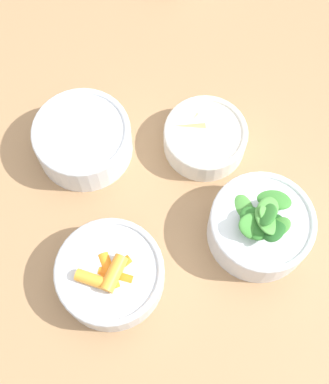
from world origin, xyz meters
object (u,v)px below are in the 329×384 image
(bowl_greens, at_px, (261,225))
(bowl_beans_hotdog, at_px, (84,140))
(bowl_cookies, at_px, (205,137))
(bowl_carrots, at_px, (110,274))

(bowl_greens, height_order, bowl_beans_hotdog, bowl_greens)
(bowl_greens, distance_m, bowl_cookies, 0.17)
(bowl_carrots, height_order, bowl_cookies, bowl_carrots)
(bowl_beans_hotdog, bearing_deg, bowl_carrots, 171.32)
(bowl_carrots, bearing_deg, bowl_beans_hotdog, -8.68)
(bowl_greens, relative_size, bowl_beans_hotdog, 1.03)
(bowl_carrots, bearing_deg, bowl_cookies, -54.45)
(bowl_greens, distance_m, bowl_beans_hotdog, 0.31)
(bowl_greens, bearing_deg, bowl_carrots, 85.96)
(bowl_cookies, bearing_deg, bowl_greens, -175.34)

